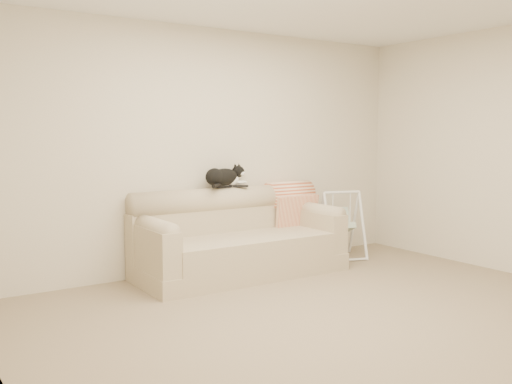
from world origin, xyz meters
TOP-DOWN VIEW (x-y plane):
  - ground_plane at (0.00, 0.00)m, footprint 5.00×5.00m
  - room_shell at (0.00, 0.00)m, footprint 5.04×4.04m
  - sofa at (0.07, 1.62)m, footprint 2.20×0.93m
  - remote_a at (0.05, 1.84)m, footprint 0.18×0.07m
  - remote_b at (0.24, 1.81)m, footprint 0.17×0.13m
  - tuxedo_cat at (0.05, 1.84)m, footprint 0.59×0.43m
  - throw_blanket at (0.93, 1.84)m, footprint 0.56×0.38m
  - baby_swing at (1.52, 1.61)m, footprint 0.62×0.64m

SIDE VIEW (x-z plane):
  - ground_plane at x=0.00m, z-range 0.00..0.00m
  - sofa at x=0.07m, z-range -0.10..0.80m
  - baby_swing at x=1.52m, z-range 0.00..0.80m
  - throw_blanket at x=0.93m, z-range 0.44..1.01m
  - remote_b at x=0.24m, z-range 0.90..0.92m
  - remote_a at x=0.05m, z-range 0.90..0.92m
  - tuxedo_cat at x=0.05m, z-range 0.89..1.14m
  - room_shell at x=0.00m, z-range 0.23..2.83m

